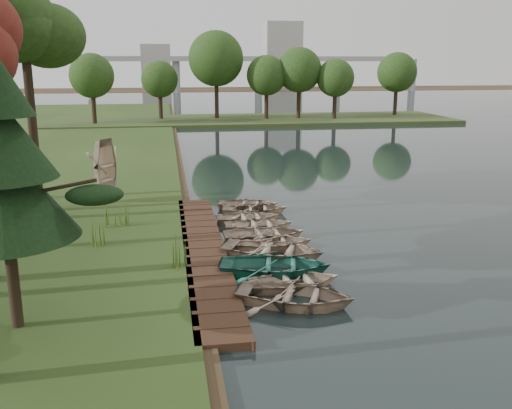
{
  "coord_description": "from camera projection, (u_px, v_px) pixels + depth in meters",
  "views": [
    {
      "loc": [
        -2.91,
        -21.4,
        7.42
      ],
      "look_at": [
        0.68,
        1.32,
        1.63
      ],
      "focal_mm": 40.0,
      "sensor_mm": 36.0,
      "label": 1
    }
  ],
  "objects": [
    {
      "name": "reeds_0",
      "position": [
        180.0,
        252.0,
        20.15
      ],
      "size": [
        0.6,
        0.6,
        1.11
      ],
      "primitive_type": "cone",
      "color": "#3F661E",
      "rests_on": "bank"
    },
    {
      "name": "reeds_3",
      "position": [
        125.0,
        213.0,
        25.43
      ],
      "size": [
        0.6,
        0.6,
        1.08
      ],
      "primitive_type": "cone",
      "color": "#3F661E",
      "rests_on": "bank"
    },
    {
      "name": "reeds_1",
      "position": [
        110.0,
        216.0,
        25.22
      ],
      "size": [
        0.6,
        0.6,
        0.92
      ],
      "primitive_type": "cone",
      "color": "#3F661E",
      "rests_on": "bank"
    },
    {
      "name": "rowboat_0",
      "position": [
        295.0,
        293.0,
        17.67
      ],
      "size": [
        4.44,
        3.88,
        0.77
      ],
      "primitive_type": "imported",
      "rotation": [
        0.0,
        0.0,
        1.17
      ],
      "color": "tan",
      "rests_on": "water"
    },
    {
      "name": "rowboat_8",
      "position": [
        255.0,
        207.0,
        28.26
      ],
      "size": [
        3.47,
        2.64,
        0.67
      ],
      "primitive_type": "imported",
      "rotation": [
        0.0,
        0.0,
        1.47
      ],
      "color": "tan",
      "rests_on": "water"
    },
    {
      "name": "boardwalk",
      "position": [
        204.0,
        251.0,
        22.47
      ],
      "size": [
        1.6,
        16.0,
        0.3
      ],
      "primitive_type": "cube",
      "color": "#3A2316",
      "rests_on": "ground"
    },
    {
      "name": "reeds_2",
      "position": [
        98.0,
        233.0,
        22.47
      ],
      "size": [
        0.6,
        0.6,
        1.07
      ],
      "primitive_type": "cone",
      "color": "#3F661E",
      "rests_on": "bank"
    },
    {
      "name": "tree_4",
      "position": [
        22.0,
        20.0,
        25.75
      ],
      "size": [
        4.26,
        4.26,
        10.83
      ],
      "color": "black",
      "rests_on": "bank"
    },
    {
      "name": "far_trees",
      "position": [
        226.0,
        70.0,
        69.78
      ],
      "size": [
        45.6,
        5.6,
        8.8
      ],
      "color": "black",
      "rests_on": "peninsula"
    },
    {
      "name": "ground",
      "position": [
        244.0,
        253.0,
        22.75
      ],
      "size": [
        300.0,
        300.0,
        0.0
      ],
      "primitive_type": "plane",
      "color": "#3D2F1D"
    },
    {
      "name": "bridge",
      "position": [
        227.0,
        63.0,
        137.82
      ],
      "size": [
        95.9,
        4.0,
        8.6
      ],
      "color": "#A5A5A0",
      "rests_on": "ground"
    },
    {
      "name": "pine_tree",
      "position": [
        0.0,
        162.0,
        14.66
      ],
      "size": [
        3.8,
        3.8,
        7.66
      ],
      "color": "black",
      "rests_on": "bank"
    },
    {
      "name": "rowboat_4",
      "position": [
        271.0,
        240.0,
        22.98
      ],
      "size": [
        3.48,
        2.56,
        0.7
      ],
      "primitive_type": "imported",
      "rotation": [
        0.0,
        0.0,
        1.53
      ],
      "color": "tan",
      "rests_on": "water"
    },
    {
      "name": "rowboat_6",
      "position": [
        259.0,
        223.0,
        25.57
      ],
      "size": [
        3.13,
        2.25,
        0.64
      ],
      "primitive_type": "imported",
      "rotation": [
        0.0,
        0.0,
        1.58
      ],
      "color": "tan",
      "rests_on": "water"
    },
    {
      "name": "peninsula",
      "position": [
        253.0,
        120.0,
        71.79
      ],
      "size": [
        50.0,
        14.0,
        0.45
      ],
      "primitive_type": "cube",
      "color": "#36461F",
      "rests_on": "ground"
    },
    {
      "name": "rowboat_1",
      "position": [
        295.0,
        279.0,
        18.99
      ],
      "size": [
        3.27,
        2.47,
        0.64
      ],
      "primitive_type": "imported",
      "rotation": [
        0.0,
        0.0,
        1.66
      ],
      "color": "tan",
      "rests_on": "water"
    },
    {
      "name": "rowboat_7",
      "position": [
        248.0,
        216.0,
        26.8
      ],
      "size": [
        3.08,
        2.23,
        0.63
      ],
      "primitive_type": "imported",
      "rotation": [
        0.0,
        0.0,
        1.59
      ],
      "color": "tan",
      "rests_on": "water"
    },
    {
      "name": "stored_rowboat",
      "position": [
        108.0,
        196.0,
        29.59
      ],
      "size": [
        4.05,
        3.76,
        0.68
      ],
      "primitive_type": "imported",
      "rotation": [
        3.14,
        0.0,
        1.01
      ],
      "color": "tan",
      "rests_on": "bank"
    },
    {
      "name": "rowboat_2",
      "position": [
        275.0,
        264.0,
        20.18
      ],
      "size": [
        4.46,
        3.6,
        0.82
      ],
      "primitive_type": "imported",
      "rotation": [
        0.0,
        0.0,
        1.36
      ],
      "color": "#29735D",
      "rests_on": "water"
    },
    {
      "name": "rowboat_9",
      "position": [
        247.0,
        202.0,
        29.28
      ],
      "size": [
        3.46,
        2.78,
        0.64
      ],
      "primitive_type": "imported",
      "rotation": [
        0.0,
        0.0,
        1.37
      ],
      "color": "tan",
      "rests_on": "water"
    },
    {
      "name": "building_a",
      "position": [
        282.0,
        55.0,
        159.18
      ],
      "size": [
        10.0,
        8.0,
        18.0
      ],
      "primitive_type": "cube",
      "color": "#A5A5A0",
      "rests_on": "ground"
    },
    {
      "name": "rowboat_3",
      "position": [
        272.0,
        248.0,
        21.83
      ],
      "size": [
        4.78,
        4.22,
        0.82
      ],
      "primitive_type": "imported",
      "rotation": [
        0.0,
        0.0,
        1.15
      ],
      "color": "tan",
      "rests_on": "water"
    },
    {
      "name": "rowboat_5",
      "position": [
        264.0,
        232.0,
        24.04
      ],
      "size": [
        3.55,
        2.58,
        0.72
      ],
      "primitive_type": "imported",
      "rotation": [
        0.0,
        0.0,
        1.6
      ],
      "color": "tan",
      "rests_on": "water"
    },
    {
      "name": "building_b",
      "position": [
        156.0,
        66.0,
        159.42
      ],
      "size": [
        8.0,
        8.0,
        12.0
      ],
      "primitive_type": "cube",
      "color": "#A5A5A0",
      "rests_on": "ground"
    }
  ]
}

